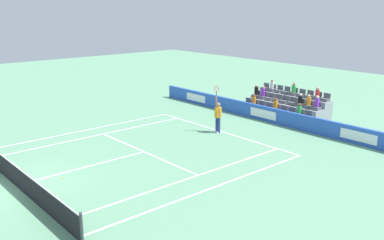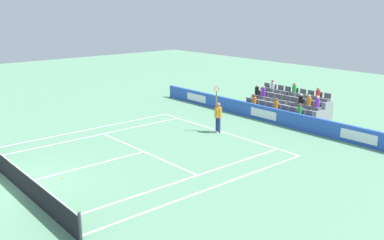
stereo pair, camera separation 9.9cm
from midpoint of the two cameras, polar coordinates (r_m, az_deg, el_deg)
ground_plane at (r=19.24m, az=-22.59°, el=-8.04°), size 80.00×80.00×0.00m
line_baseline at (r=25.16m, az=3.82°, el=-1.54°), size 10.97×0.10×0.01m
line_service at (r=21.83m, az=-6.53°, el=-4.22°), size 8.23×0.10×0.01m
line_centre_service at (r=20.32m, az=-14.03°, el=-6.06°), size 0.10×6.40×0.01m
line_singles_sideline_left at (r=24.98m, az=-12.76°, el=-2.02°), size 0.10×11.89×0.01m
line_singles_sideline_right at (r=18.50m, az=-0.41°, el=-7.72°), size 0.10×11.89×0.01m
line_doubles_sideline_left at (r=26.16m, az=-14.19°, el=-1.34°), size 0.10×11.89×0.01m
line_doubles_sideline_right at (r=17.57m, az=2.53°, el=-9.02°), size 0.10×11.89×0.01m
line_centre_mark at (r=25.10m, az=3.66°, el=-1.59°), size 0.10×0.20×0.01m
sponsor_barrier at (r=27.77m, az=9.46°, el=0.87°), size 19.50×0.22×0.95m
tennis_net at (r=19.06m, az=-22.74°, el=-6.67°), size 11.97×0.10×1.07m
tennis_player at (r=24.74m, az=3.36°, el=0.55°), size 0.51×0.40×2.85m
stadium_stand at (r=29.52m, az=12.35°, el=1.73°), size 5.58×2.85×2.13m
loose_tennis_ball at (r=19.25m, az=-16.99°, el=-7.40°), size 0.07×0.07×0.07m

